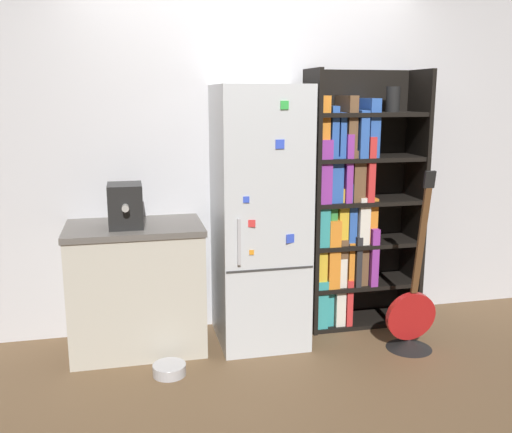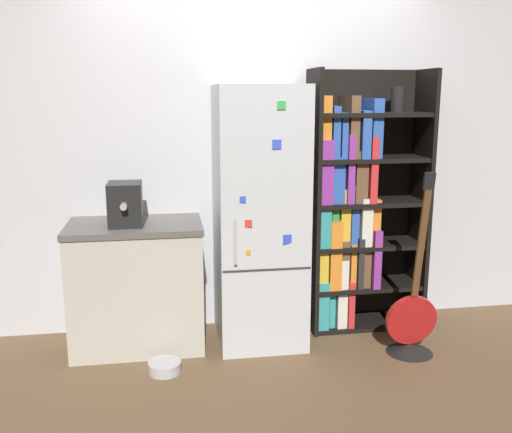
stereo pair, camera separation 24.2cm
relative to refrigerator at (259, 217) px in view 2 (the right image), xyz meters
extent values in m
plane|color=brown|center=(0.00, -0.13, -0.90)|extent=(16.00, 16.00, 0.00)
cube|color=silver|center=(0.00, 0.34, 0.40)|extent=(8.00, 0.05, 2.60)
cube|color=silver|center=(0.00, 0.00, 0.00)|extent=(0.60, 0.63, 1.79)
cube|color=#333333|center=(0.00, -0.32, -0.28)|extent=(0.58, 0.01, 0.01)
cube|color=#B2B2B7|center=(-0.21, -0.33, -0.08)|extent=(0.02, 0.02, 0.30)
cube|color=blue|center=(0.13, -0.32, -0.08)|extent=(0.06, 0.02, 0.06)
cube|color=orange|center=(-0.13, -0.32, -0.16)|extent=(0.03, 0.01, 0.03)
cube|color=red|center=(-0.12, -0.32, 0.03)|extent=(0.05, 0.02, 0.05)
cube|color=blue|center=(0.06, -0.32, 0.53)|extent=(0.06, 0.01, 0.06)
cube|color=blue|center=(-0.16, -0.32, 0.18)|extent=(0.04, 0.01, 0.04)
cube|color=green|center=(0.08, -0.32, 0.77)|extent=(0.05, 0.01, 0.05)
cube|color=black|center=(0.41, 0.13, 0.06)|extent=(0.03, 0.38, 1.91)
cube|color=black|center=(1.24, 0.13, 0.06)|extent=(0.03, 0.38, 1.91)
cube|color=black|center=(0.83, 0.30, 0.06)|extent=(0.86, 0.03, 1.91)
cube|color=black|center=(0.83, 0.13, -0.88)|extent=(0.80, 0.35, 0.03)
cube|color=black|center=(0.83, 0.13, -0.58)|extent=(0.80, 0.35, 0.03)
cube|color=black|center=(0.83, 0.13, -0.26)|extent=(0.80, 0.35, 0.03)
cube|color=black|center=(0.83, 0.13, 0.06)|extent=(0.80, 0.35, 0.03)
cube|color=black|center=(0.83, 0.13, 0.37)|extent=(0.80, 0.35, 0.03)
cube|color=black|center=(0.83, 0.13, 0.69)|extent=(0.80, 0.35, 0.03)
cube|color=teal|center=(0.48, 0.12, -0.69)|extent=(0.08, 0.30, 0.36)
cube|color=teal|center=(0.55, 0.13, -0.64)|extent=(0.04, 0.25, 0.45)
cube|color=silver|center=(0.62, 0.13, -0.60)|extent=(0.07, 0.30, 0.52)
cube|color=red|center=(0.69, 0.12, -0.69)|extent=(0.05, 0.29, 0.35)
cube|color=gold|center=(0.47, 0.12, -0.37)|extent=(0.07, 0.29, 0.38)
cube|color=orange|center=(0.56, 0.12, -0.31)|extent=(0.09, 0.32, 0.51)
cube|color=brown|center=(0.64, 0.12, -0.38)|extent=(0.06, 0.27, 0.36)
cube|color=orange|center=(0.70, 0.13, -0.40)|extent=(0.04, 0.29, 0.33)
cube|color=#262628|center=(0.74, 0.12, -0.37)|extent=(0.04, 0.31, 0.38)
cube|color=brown|center=(0.80, 0.12, -0.32)|extent=(0.06, 0.26, 0.48)
cube|color=purple|center=(0.87, 0.12, -0.35)|extent=(0.06, 0.33, 0.43)
cube|color=teal|center=(0.48, 0.13, -0.08)|extent=(0.08, 0.31, 0.32)
cube|color=#338C3F|center=(0.55, 0.14, -0.05)|extent=(0.05, 0.27, 0.39)
cube|color=gold|center=(0.63, 0.13, -0.04)|extent=(0.07, 0.27, 0.42)
cube|color=#2D59B2|center=(0.70, 0.13, -0.02)|extent=(0.06, 0.25, 0.45)
cube|color=silver|center=(0.78, 0.13, -0.07)|extent=(0.08, 0.32, 0.35)
cube|color=orange|center=(0.86, 0.13, -0.08)|extent=(0.06, 0.26, 0.34)
cube|color=purple|center=(0.48, 0.13, 0.30)|extent=(0.08, 0.33, 0.45)
cube|color=#2D59B2|center=(0.57, 0.13, 0.24)|extent=(0.09, 0.29, 0.33)
cube|color=purple|center=(0.65, 0.13, 0.32)|extent=(0.05, 0.31, 0.49)
cube|color=brown|center=(0.74, 0.12, 0.26)|extent=(0.09, 0.28, 0.37)
cube|color=red|center=(0.81, 0.12, 0.31)|extent=(0.05, 0.32, 0.47)
cube|color=orange|center=(0.47, 0.13, 0.61)|extent=(0.07, 0.27, 0.43)
cube|color=#2D59B2|center=(0.54, 0.12, 0.57)|extent=(0.05, 0.26, 0.36)
cube|color=#2D59B2|center=(0.60, 0.14, 0.55)|extent=(0.04, 0.28, 0.32)
cube|color=brown|center=(0.67, 0.13, 0.61)|extent=(0.07, 0.30, 0.43)
cube|color=#2D59B2|center=(0.75, 0.12, 0.56)|extent=(0.06, 0.33, 0.33)
cube|color=#2D59B2|center=(0.83, 0.13, 0.60)|extent=(0.08, 0.30, 0.42)
cylinder|color=black|center=(1.02, 0.13, 0.80)|extent=(0.10, 0.10, 0.18)
cube|color=#BCB7A8|center=(-0.85, 0.03, -0.48)|extent=(0.88, 0.57, 0.84)
cube|color=#5B5651|center=(-0.85, 0.03, -0.04)|extent=(0.90, 0.59, 0.04)
cube|color=black|center=(-0.90, -0.02, 0.12)|extent=(0.22, 0.26, 0.29)
cylinder|color=#A5A39E|center=(-0.90, -0.18, 0.14)|extent=(0.04, 0.06, 0.04)
cone|color=black|center=(0.97, -0.41, -0.87)|extent=(0.32, 0.32, 0.06)
cylinder|color=#B21919|center=(0.97, -0.41, -0.66)|extent=(0.35, 0.09, 0.35)
cube|color=brown|center=(0.97, -0.48, -0.11)|extent=(0.04, 0.12, 0.74)
cube|color=black|center=(0.97, -0.54, 0.31)|extent=(0.07, 0.04, 0.11)
cylinder|color=#B7B7BC|center=(-0.68, -0.42, -0.86)|extent=(0.21, 0.21, 0.07)
torus|color=#B7B7BC|center=(-0.68, -0.42, -0.83)|extent=(0.21, 0.21, 0.01)
camera|label=1|loc=(-0.88, -3.76, 0.83)|focal=40.00mm
camera|label=2|loc=(-0.64, -3.81, 0.83)|focal=40.00mm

